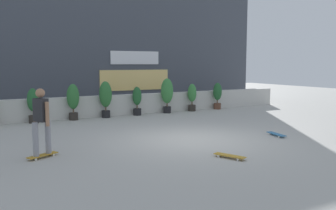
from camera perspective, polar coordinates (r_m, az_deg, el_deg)
name	(u,v)px	position (r m, az deg, el deg)	size (l,w,h in m)	color
ground_plane	(192,139)	(11.07, 3.82, -5.41)	(48.00, 48.00, 0.00)	#B2AFA8
planter_wall	(119,105)	(16.29, -7.76, 0.00)	(18.00, 0.40, 0.90)	beige
building_backdrop	(90,45)	(19.99, -12.15, 9.14)	(20.00, 2.08, 6.50)	#424751
potted_plant_1	(33,104)	(14.87, -20.45, 0.21)	(0.44, 0.44, 1.34)	#2D2823
potted_plant_2	(73,99)	(15.17, -14.70, 0.88)	(0.50, 0.50, 1.47)	#2D2823
potted_plant_3	(106,96)	(15.56, -9.79, 1.33)	(0.53, 0.53, 1.54)	black
potted_plant_4	(137,100)	(16.13, -4.89, 0.84)	(0.40, 0.40, 1.27)	black
potted_plant_5	(167,93)	(16.79, -0.15, 1.94)	(0.57, 0.57, 1.61)	black
potted_plant_6	(192,96)	(17.52, 3.80, 1.44)	(0.42, 0.42, 1.32)	#2D2823
potted_plant_7	(217,94)	(18.39, 7.78, 1.67)	(0.43, 0.43, 1.33)	brown
skater_by_wall_right	(41,120)	(9.27, -19.31, -2.18)	(0.80, 0.54, 1.70)	#BF8C26
skateboard_near_camera	(276,134)	(12.04, 16.66, -4.39)	(0.35, 0.82, 0.08)	#266699
skateboard_aside	(230,156)	(9.01, 9.67, -7.86)	(0.49, 0.82, 0.08)	#BF8C26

